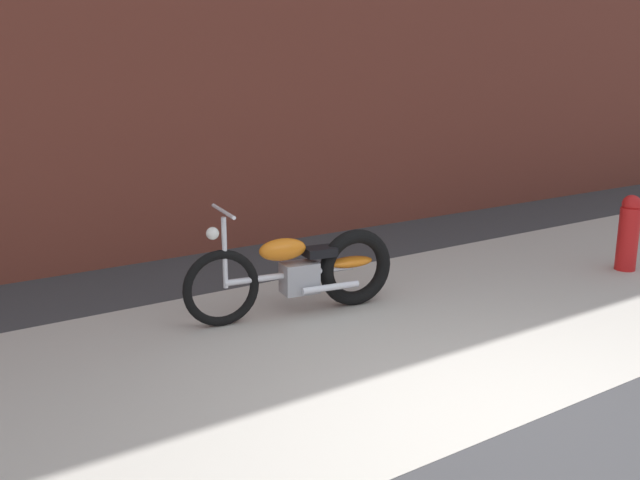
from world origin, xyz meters
TOP-DOWN VIEW (x-y plane):
  - ground_plane at (0.00, 0.00)m, footprint 80.00×80.00m
  - sidewalk_slab at (0.00, 1.75)m, footprint 36.00×3.50m
  - motorcycle_orange at (0.16, 2.50)m, footprint 2.00×0.65m
  - fire_hydrant at (3.82, 1.70)m, footprint 0.22×0.22m

SIDE VIEW (x-z plane):
  - ground_plane at x=0.00m, z-range 0.00..0.00m
  - sidewalk_slab at x=0.00m, z-range 0.00..0.01m
  - motorcycle_orange at x=0.16m, z-range -0.12..0.91m
  - fire_hydrant at x=3.82m, z-range 0.00..0.84m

